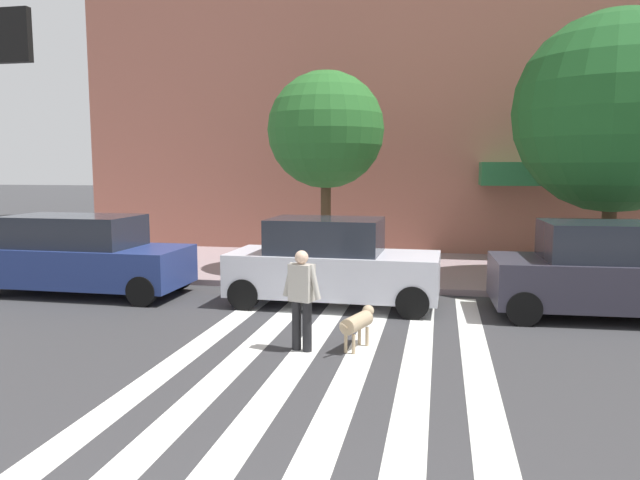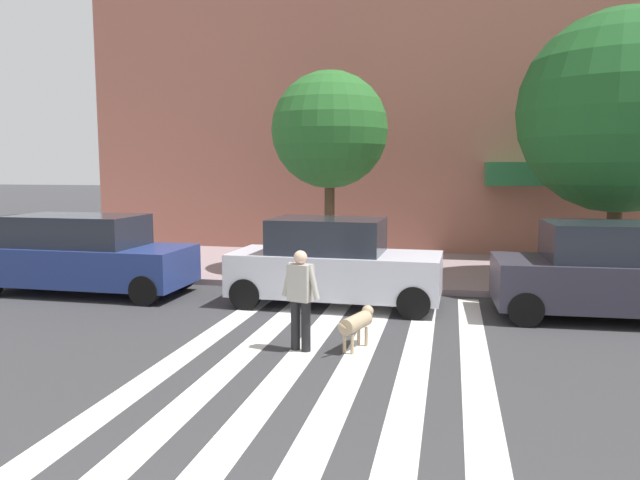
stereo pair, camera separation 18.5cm
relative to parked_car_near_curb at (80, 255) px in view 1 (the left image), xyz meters
The scene contains 10 objects.
ground_plane 7.93m from the parked_car_near_curb, 32.23° to the right, with size 160.00×160.00×0.00m, color #353538.
sidewalk_far 8.07m from the parked_car_near_curb, 33.93° to the left, with size 80.00×6.00×0.15m, color gray.
crosswalk_stripes 7.84m from the parked_car_near_curb, 32.63° to the right, with size 4.95×10.76×0.01m.
parked_car_near_curb is the anchor object (origin of this frame).
parked_car_behind_first 5.95m from the parked_car_near_curb, ahead, with size 4.48×1.96×1.87m.
parked_car_third_in_line 11.54m from the parked_car_near_curb, ahead, with size 4.72×2.16×1.89m.
street_tree_nearest 6.92m from the parked_car_near_curb, 33.98° to the left, with size 3.11×3.11×5.34m.
street_tree_middle 12.98m from the parked_car_near_curb, 13.77° to the left, with size 4.72×4.72×6.44m.
pedestrian_dog_walker 6.89m from the parked_car_near_curb, 28.45° to the right, with size 0.70×0.35×1.64m.
dog_on_leash 7.56m from the parked_car_near_curb, 23.34° to the right, with size 0.50×1.10×0.65m.
Camera 1 is at (1.54, -2.66, 2.96)m, focal length 33.90 mm.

